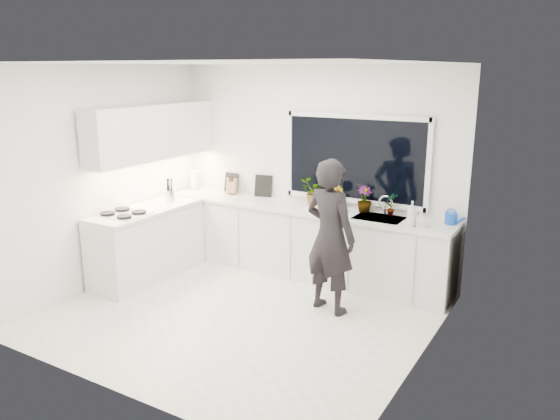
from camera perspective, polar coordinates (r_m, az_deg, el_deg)
The scene contains 25 objects.
floor at distance 6.18m, azimuth -4.33°, elevation -10.92°, with size 4.00×3.50×0.02m, color beige.
wall_back at distance 7.21m, azimuth 3.50°, elevation 4.19°, with size 4.00×0.02×2.70m, color white.
wall_left at distance 7.06m, azimuth -18.08°, elevation 3.27°, with size 0.02×3.50×2.70m, color white.
wall_right at distance 4.89m, azimuth 15.08°, elevation -1.34°, with size 0.02×3.50×2.70m, color white.
ceiling at distance 5.58m, azimuth -4.88°, elevation 15.18°, with size 4.00×3.50×0.02m, color white.
window at distance 6.89m, azimuth 7.85°, elevation 5.29°, with size 1.80×0.02×1.00m, color black.
base_cabinets_back at distance 7.16m, azimuth 2.25°, elevation -3.37°, with size 3.92×0.58×0.88m, color white.
base_cabinets_left at distance 7.27m, azimuth -13.68°, elevation -3.51°, with size 0.58×1.60×0.88m, color white.
countertop_back at distance 7.03m, azimuth 2.25°, elevation 0.18°, with size 3.94×0.62×0.04m, color silver.
countertop_left at distance 7.15m, azimuth -13.90°, elevation 0.00°, with size 0.62×1.60×0.04m, color silver.
upper_cabinets at distance 7.31m, azimuth -13.11°, elevation 7.95°, with size 0.34×2.10×0.70m, color white.
sink at distance 6.63m, azimuth 10.30°, elevation -1.21°, with size 0.58×0.42×0.14m, color silver.
faucet at distance 6.77m, azimuth 10.96°, elevation 0.49°, with size 0.03×0.03×0.22m, color silver.
stovetop at distance 6.92m, azimuth -16.05°, elevation -0.33°, with size 0.56×0.48×0.03m, color black.
person at distance 6.00m, azimuth 5.25°, elevation -2.77°, with size 0.63×0.41×1.73m, color black.
pizza_tray at distance 6.84m, azimuth 4.88°, elevation 0.03°, with size 0.46×0.34×0.03m, color silver.
pizza at distance 6.83m, azimuth 4.89°, elevation 0.17°, with size 0.42×0.30×0.01m, color red.
watering_can at distance 6.53m, azimuth 17.42°, elevation -0.85°, with size 0.14×0.14×0.13m, color #1344B5.
paper_towel_roll at distance 8.10m, azimuth -8.96°, elevation 3.04°, with size 0.11×0.11×0.26m, color white.
knife_block at distance 7.74m, azimuth -5.07°, elevation 2.48°, with size 0.13×0.10×0.22m, color brown.
utensil_crock at distance 7.43m, azimuth -11.42°, elevation 1.48°, with size 0.13×0.13×0.16m, color silver.
picture_frame_large at distance 7.86m, azimuth -5.11°, elevation 2.89°, with size 0.22×0.02×0.28m, color black.
picture_frame_small at distance 7.56m, azimuth -1.75°, elevation 2.54°, with size 0.25×0.02×0.30m, color black.
herb_plants at distance 6.96m, azimuth 5.69°, elevation 1.55°, with size 1.33×0.39×0.34m.
soap_bottles at distance 6.30m, azimuth 13.90°, elevation -0.54°, with size 0.24×0.14×0.29m.
Camera 1 is at (3.23, -4.55, 2.65)m, focal length 35.00 mm.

